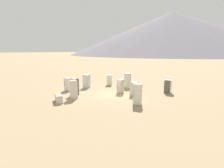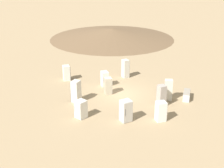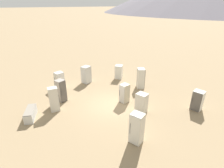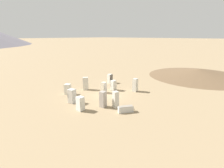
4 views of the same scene
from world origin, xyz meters
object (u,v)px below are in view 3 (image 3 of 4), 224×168
(discarded_fridge_4, at_px, (119,72))
(discarded_fridge_3, at_px, (59,80))
(discarded_fridge_2, at_px, (31,114))
(discarded_fridge_5, at_px, (54,99))
(discarded_fridge_0, at_px, (61,91))
(discarded_fridge_9, at_px, (141,78))
(discarded_fridge_8, at_px, (86,75))
(discarded_fridge_10, at_px, (141,103))
(discarded_fridge_6, at_px, (124,93))
(discarded_fridge_1, at_px, (197,101))
(discarded_fridge_7, at_px, (137,128))

(discarded_fridge_4, bearing_deg, discarded_fridge_3, -143.48)
(discarded_fridge_2, relative_size, discarded_fridge_5, 0.89)
(discarded_fridge_0, relative_size, discarded_fridge_9, 0.97)
(discarded_fridge_2, height_order, discarded_fridge_5, discarded_fridge_5)
(discarded_fridge_8, relative_size, discarded_fridge_10, 1.14)
(discarded_fridge_4, xyz_separation_m, discarded_fridge_9, (0.20, 3.07, 0.23))
(discarded_fridge_0, distance_m, discarded_fridge_3, 2.62)
(discarded_fridge_5, height_order, discarded_fridge_6, discarded_fridge_5)
(discarded_fridge_1, distance_m, discarded_fridge_2, 12.16)
(discarded_fridge_0, distance_m, discarded_fridge_2, 2.92)
(discarded_fridge_8, distance_m, discarded_fridge_9, 5.46)
(discarded_fridge_1, bearing_deg, discarded_fridge_8, 15.07)
(discarded_fridge_6, bearing_deg, discarded_fridge_10, 177.22)
(discarded_fridge_0, relative_size, discarded_fridge_5, 0.99)
(discarded_fridge_10, bearing_deg, discarded_fridge_2, 138.12)
(discarded_fridge_7, relative_size, discarded_fridge_8, 1.11)
(discarded_fridge_1, relative_size, discarded_fridge_7, 0.80)
(discarded_fridge_2, relative_size, discarded_fridge_6, 1.06)
(discarded_fridge_3, xyz_separation_m, discarded_fridge_10, (-2.25, 7.90, -0.03))
(discarded_fridge_6, bearing_deg, discarded_fridge_2, 67.03)
(discarded_fridge_5, relative_size, discarded_fridge_7, 0.98)
(discarded_fridge_3, bearing_deg, discarded_fridge_2, 126.58)
(discarded_fridge_4, bearing_deg, discarded_fridge_9, -36.15)
(discarded_fridge_5, bearing_deg, discarded_fridge_0, 150.43)
(discarded_fridge_4, distance_m, discarded_fridge_9, 3.08)
(discarded_fridge_1, distance_m, discarded_fridge_10, 4.25)
(discarded_fridge_6, bearing_deg, discarded_fridge_3, 24.80)
(discarded_fridge_1, bearing_deg, discarded_fridge_2, 49.58)
(discarded_fridge_4, bearing_deg, discarded_fridge_2, -117.96)
(discarded_fridge_6, bearing_deg, discarded_fridge_9, -73.49)
(discarded_fridge_1, xyz_separation_m, discarded_fridge_7, (6.00, -1.01, 0.19))
(discarded_fridge_4, relative_size, discarded_fridge_9, 0.76)
(discarded_fridge_6, relative_size, discarded_fridge_10, 1.04)
(discarded_fridge_2, bearing_deg, discarded_fridge_0, 45.37)
(discarded_fridge_3, bearing_deg, discarded_fridge_8, -106.11)
(discarded_fridge_7, height_order, discarded_fridge_8, discarded_fridge_7)
(discarded_fridge_1, height_order, discarded_fridge_2, discarded_fridge_1)
(discarded_fridge_4, bearing_deg, discarded_fridge_1, -34.06)
(discarded_fridge_4, xyz_separation_m, discarded_fridge_5, (8.00, 1.04, 0.21))
(discarded_fridge_3, relative_size, discarded_fridge_5, 0.84)
(discarded_fridge_5, xyz_separation_m, discarded_fridge_7, (-1.74, 6.34, 0.01))
(discarded_fridge_1, bearing_deg, discarded_fridge_7, 79.06)
(discarded_fridge_10, bearing_deg, discarded_fridge_3, 102.60)
(discarded_fridge_6, height_order, discarded_fridge_7, discarded_fridge_7)
(discarded_fridge_9, bearing_deg, discarded_fridge_8, -104.96)
(discarded_fridge_4, relative_size, discarded_fridge_8, 0.85)
(discarded_fridge_2, distance_m, discarded_fridge_4, 9.73)
(discarded_fridge_4, distance_m, discarded_fridge_8, 3.52)
(discarded_fridge_3, xyz_separation_m, discarded_fridge_6, (-2.43, 6.05, -0.00))
(discarded_fridge_7, distance_m, discarded_fridge_10, 3.24)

